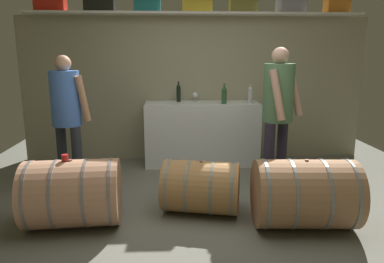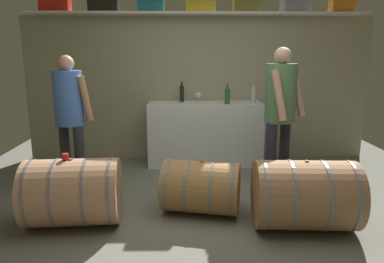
{
  "view_description": "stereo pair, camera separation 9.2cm",
  "coord_description": "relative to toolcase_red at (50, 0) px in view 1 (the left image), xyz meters",
  "views": [
    {
      "loc": [
        -0.37,
        -3.36,
        1.65
      ],
      "look_at": [
        -0.17,
        0.12,
        0.88
      ],
      "focal_mm": 33.66,
      "sensor_mm": 36.0,
      "label": 1
    },
    {
      "loc": [
        -0.27,
        -3.37,
        1.65
      ],
      "look_at": [
        -0.17,
        0.12,
        0.88
      ],
      "focal_mm": 33.66,
      "sensor_mm": 36.0,
      "label": 2
    }
  ],
  "objects": [
    {
      "name": "ground_plane",
      "position": [
        2.06,
        -1.53,
        -2.38
      ],
      "size": [
        6.47,
        7.68,
        0.02
      ],
      "primitive_type": "cube",
      "color": "#67675B"
    },
    {
      "name": "back_wall_panel",
      "position": [
        2.06,
        0.15,
        -1.28
      ],
      "size": [
        5.27,
        0.1,
        2.19
      ],
      "primitive_type": "cube",
      "color": "gray",
      "rests_on": "ground"
    },
    {
      "name": "high_shelf_board",
      "position": [
        2.06,
        0.0,
        -0.17
      ],
      "size": [
        4.85,
        0.4,
        0.03
      ],
      "primitive_type": "cube",
      "color": "silver",
      "rests_on": "back_wall_panel"
    },
    {
      "name": "toolcase_red",
      "position": [
        0.0,
        0.0,
        0.0
      ],
      "size": [
        0.42,
        0.21,
        0.31
      ],
      "primitive_type": "cube",
      "rotation": [
        0.0,
        0.0,
        -0.01
      ],
      "color": "red",
      "rests_on": "high_shelf_board"
    },
    {
      "name": "toolcase_black",
      "position": [
        0.7,
        0.0,
        0.01
      ],
      "size": [
        0.42,
        0.3,
        0.32
      ],
      "primitive_type": "cube",
      "rotation": [
        0.0,
        0.0,
        -0.01
      ],
      "color": "black",
      "rests_on": "high_shelf_board"
    },
    {
      "name": "toolcase_teal",
      "position": [
        1.36,
        0.0,
        -0.03
      ],
      "size": [
        0.38,
        0.22,
        0.24
      ],
      "primitive_type": "cube",
      "rotation": [
        0.0,
        0.0,
        -0.0
      ],
      "color": "#1D777C",
      "rests_on": "high_shelf_board"
    },
    {
      "name": "toolcase_yellow",
      "position": [
        2.09,
        0.0,
        0.02
      ],
      "size": [
        0.45,
        0.32,
        0.35
      ],
      "primitive_type": "cube",
      "rotation": [
        0.0,
        0.0,
        -0.08
      ],
      "color": "yellow",
      "rests_on": "high_shelf_board"
    },
    {
      "name": "toolcase_olive",
      "position": [
        2.75,
        0.0,
        -0.05
      ],
      "size": [
        0.4,
        0.25,
        0.2
      ],
      "primitive_type": "cube",
      "rotation": [
        0.0,
        0.0,
        -0.02
      ],
      "color": "olive",
      "rests_on": "high_shelf_board"
    },
    {
      "name": "toolcase_grey",
      "position": [
        3.45,
        0.0,
        -0.03
      ],
      "size": [
        0.39,
        0.3,
        0.24
      ],
      "primitive_type": "cube",
      "rotation": [
        0.0,
        0.0,
        0.06
      ],
      "color": "gray",
      "rests_on": "high_shelf_board"
    },
    {
      "name": "toolcase_orange",
      "position": [
        4.14,
        0.0,
        -0.05
      ],
      "size": [
        0.34,
        0.27,
        0.21
      ],
      "primitive_type": "cube",
      "rotation": [
        0.0,
        0.0,
        -0.06
      ],
      "color": "orange",
      "rests_on": "high_shelf_board"
    },
    {
      "name": "work_cabinet",
      "position": [
        2.14,
        -0.19,
        -1.91
      ],
      "size": [
        1.68,
        0.56,
        0.93
      ],
      "primitive_type": "cube",
      "color": "white",
      "rests_on": "ground"
    },
    {
      "name": "wine_bottle_clear",
      "position": [
        2.84,
        -0.3,
        -1.32
      ],
      "size": [
        0.07,
        0.07,
        0.28
      ],
      "color": "#B9BFBE",
      "rests_on": "work_cabinet"
    },
    {
      "name": "wine_bottle_dark",
      "position": [
        1.8,
        -0.07,
        -1.31
      ],
      "size": [
        0.06,
        0.06,
        0.3
      ],
      "color": "black",
      "rests_on": "work_cabinet"
    },
    {
      "name": "wine_bottle_green",
      "position": [
        2.45,
        -0.33,
        -1.32
      ],
      "size": [
        0.08,
        0.08,
        0.29
      ],
      "color": "#2E5732",
      "rests_on": "work_cabinet"
    },
    {
      "name": "wine_glass",
      "position": [
        2.05,
        -0.02,
        -1.35
      ],
      "size": [
        0.08,
        0.08,
        0.14
      ],
      "color": "white",
      "rests_on": "work_cabinet"
    },
    {
      "name": "wine_barrel_near",
      "position": [
        0.74,
        -2.14,
        -2.04
      ],
      "size": [
        0.92,
        0.71,
        0.67
      ],
      "rotation": [
        0.0,
        0.0,
        0.06
      ],
      "color": "tan",
      "rests_on": "ground"
    },
    {
      "name": "wine_barrel_far",
      "position": [
        2.95,
        -2.29,
        -2.04
      ],
      "size": [
        0.98,
        0.72,
        0.67
      ],
      "rotation": [
        0.0,
        0.0,
        -0.06
      ],
      "color": "#9B6D48",
      "rests_on": "ground"
    },
    {
      "name": "wine_barrel_flank",
      "position": [
        1.99,
        -1.91,
        -2.1
      ],
      "size": [
        0.88,
        0.71,
        0.56
      ],
      "rotation": [
        0.0,
        0.0,
        -0.23
      ],
      "color": "#A97846",
      "rests_on": "ground"
    },
    {
      "name": "tasting_cup",
      "position": [
        0.69,
        -2.14,
        -1.69
      ],
      "size": [
        0.06,
        0.06,
        0.06
      ],
      "primitive_type": "cylinder",
      "color": "red",
      "rests_on": "wine_barrel_near"
    },
    {
      "name": "winemaker_pouring",
      "position": [
        2.98,
        -1.22,
        -1.32
      ],
      "size": [
        0.53,
        0.52,
        1.72
      ],
      "rotation": [
        0.0,
        0.0,
        -2.38
      ],
      "color": "#2C273A",
      "rests_on": "ground"
    },
    {
      "name": "visitor_tasting",
      "position": [
        0.43,
        -1.1,
        -1.38
      ],
      "size": [
        0.51,
        0.49,
        1.63
      ],
      "rotation": [
        0.0,
        0.0,
        -0.66
      ],
      "color": "#2E323C",
      "rests_on": "ground"
    }
  ]
}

